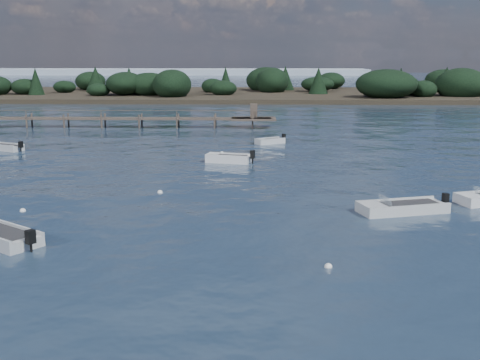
{
  "coord_description": "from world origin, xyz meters",
  "views": [
    {
      "loc": [
        3.96,
        -20.17,
        8.14
      ],
      "look_at": [
        3.2,
        14.0,
        1.0
      ],
      "focal_mm": 45.0,
      "sensor_mm": 36.0,
      "label": 1
    }
  ],
  "objects_px": {
    "dinghy_extra_b": "(0,148)",
    "tender_far_white": "(228,160)",
    "tender_far_grey_b": "(270,142)",
    "dinghy_mid_white_a": "(402,209)",
    "jetty": "(29,118)"
  },
  "relations": [
    {
      "from": "dinghy_mid_white_a",
      "to": "tender_far_white",
      "type": "height_order",
      "value": "tender_far_white"
    },
    {
      "from": "dinghy_mid_white_a",
      "to": "tender_far_white",
      "type": "distance_m",
      "value": 17.67
    },
    {
      "from": "jetty",
      "to": "tender_far_white",
      "type": "bearing_deg",
      "value": -43.51
    },
    {
      "from": "tender_far_white",
      "to": "dinghy_extra_b",
      "type": "bearing_deg",
      "value": 163.82
    },
    {
      "from": "tender_far_grey_b",
      "to": "jetty",
      "type": "height_order",
      "value": "jetty"
    },
    {
      "from": "dinghy_extra_b",
      "to": "tender_far_grey_b",
      "type": "height_order",
      "value": "dinghy_extra_b"
    },
    {
      "from": "dinghy_extra_b",
      "to": "jetty",
      "type": "xyz_separation_m",
      "value": [
        -3.6,
        16.73,
        0.82
      ]
    },
    {
      "from": "dinghy_extra_b",
      "to": "tender_far_white",
      "type": "xyz_separation_m",
      "value": [
        20.2,
        -5.86,
        0.02
      ]
    },
    {
      "from": "tender_far_white",
      "to": "jetty",
      "type": "distance_m",
      "value": 32.82
    },
    {
      "from": "tender_far_grey_b",
      "to": "tender_far_white",
      "type": "distance_m",
      "value": 10.6
    },
    {
      "from": "tender_far_grey_b",
      "to": "jetty",
      "type": "bearing_deg",
      "value": 155.24
    },
    {
      "from": "dinghy_extra_b",
      "to": "tender_far_white",
      "type": "height_order",
      "value": "tender_far_white"
    },
    {
      "from": "dinghy_extra_b",
      "to": "jetty",
      "type": "bearing_deg",
      "value": 102.14
    },
    {
      "from": "tender_far_white",
      "to": "tender_far_grey_b",
      "type": "bearing_deg",
      "value": 70.91
    },
    {
      "from": "dinghy_mid_white_a",
      "to": "tender_far_grey_b",
      "type": "bearing_deg",
      "value": 104.29
    }
  ]
}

